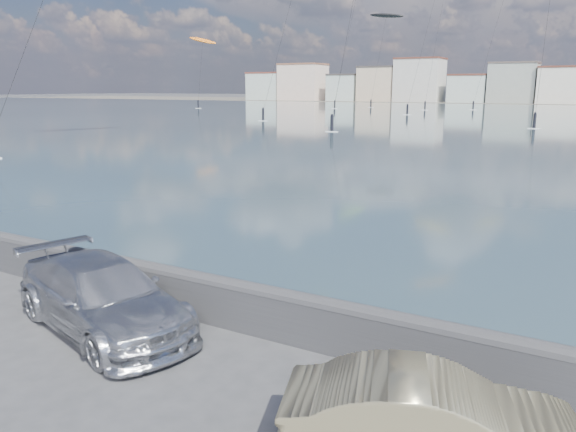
# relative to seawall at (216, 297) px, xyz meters

# --- Properties ---
(ground) EXTENTS (700.00, 700.00, 0.00)m
(ground) POSITION_rel_seawall_xyz_m (0.00, -2.70, -0.58)
(ground) COLOR #333335
(ground) RESTS_ON ground
(bay_water) EXTENTS (500.00, 177.00, 0.00)m
(bay_water) POSITION_rel_seawall_xyz_m (0.00, 88.80, -0.58)
(bay_water) COLOR #2C464F
(bay_water) RESTS_ON ground
(seawall) EXTENTS (400.00, 0.36, 1.08)m
(seawall) POSITION_rel_seawall_xyz_m (0.00, 0.00, 0.00)
(seawall) COLOR #28282B
(seawall) RESTS_ON ground
(car_silver) EXTENTS (5.40, 3.38, 1.46)m
(car_silver) POSITION_rel_seawall_xyz_m (-1.84, -1.41, 0.15)
(car_silver) COLOR #B6B8BE
(car_silver) RESTS_ON ground
(car_champagne) EXTENTS (4.19, 2.62, 1.30)m
(car_champagne) POSITION_rel_seawall_xyz_m (5.24, -2.33, 0.07)
(car_champagne) COLOR #C6B784
(car_champagne) RESTS_ON ground
(kitesurfer_2) EXTENTS (10.19, 10.11, 23.50)m
(kitesurfer_2) POSITION_rel_seawall_xyz_m (-45.25, 131.92, 21.59)
(kitesurfer_2) COLOR black
(kitesurfer_2) RESTS_ON ground
(kitesurfer_12) EXTENTS (7.69, 8.29, 17.44)m
(kitesurfer_12) POSITION_rel_seawall_xyz_m (-81.69, 104.17, 15.06)
(kitesurfer_12) COLOR orange
(kitesurfer_12) RESTS_ON ground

